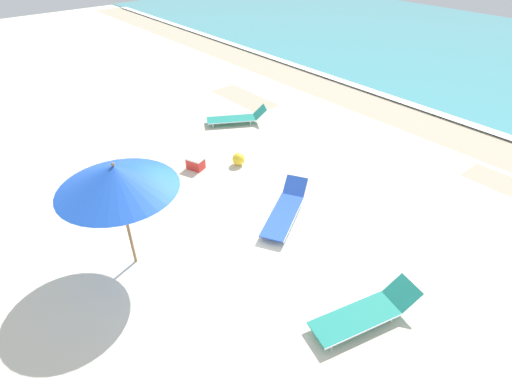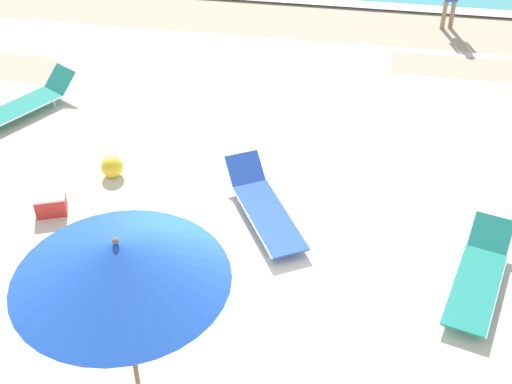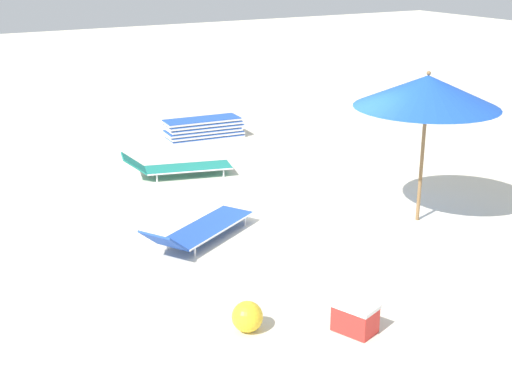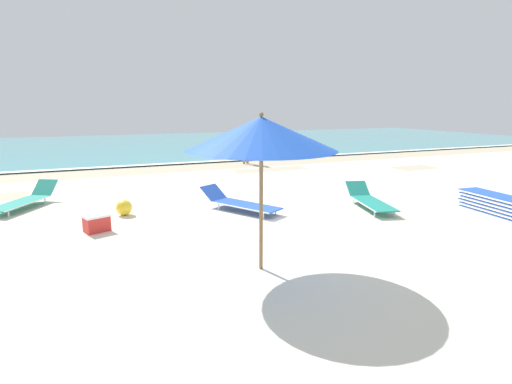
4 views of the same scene
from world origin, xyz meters
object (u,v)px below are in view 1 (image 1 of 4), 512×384
Objects in this scene: beach_ball at (238,159)px; sun_lounger_near_water_left at (237,118)px; beach_umbrella at (116,178)px; sun_lounger_beside_umbrella at (365,313)px; cooler_box at (196,163)px; sun_lounger_under_umbrella at (285,210)px.

sun_lounger_near_water_left is at bearing 142.73° from beach_ball.
sun_lounger_beside_umbrella is (4.20, 2.57, -1.98)m from beach_umbrella.
cooler_box is (-6.62, 0.60, -0.02)m from sun_lounger_beside_umbrella.
sun_lounger_under_umbrella is at bearing 4.84° from sun_lounger_near_water_left.
sun_lounger_under_umbrella reaches higher than sun_lounger_beside_umbrella.
beach_umbrella is 6.63× the size of beach_ball.
beach_umbrella is at bearing -67.43° from beach_ball.
sun_lounger_under_umbrella is at bearing 75.03° from beach_umbrella.
sun_lounger_near_water_left is at bearing 124.63° from sun_lounger_under_umbrella.
cooler_box is at bearing -170.08° from sun_lounger_beside_umbrella.
sun_lounger_near_water_left is (-5.08, 2.44, 0.01)m from sun_lounger_under_umbrella.
beach_umbrella is 4.25× the size of cooler_box.
beach_ball is at bearing 39.07° from cooler_box.
beach_umbrella is at bearing -133.50° from sun_lounger_beside_umbrella.
sun_lounger_beside_umbrella reaches higher than beach_ball.
beach_umbrella reaches higher than sun_lounger_under_umbrella.
sun_lounger_under_umbrella reaches higher than cooler_box.
sun_lounger_beside_umbrella is (3.23, -1.04, 0.00)m from sun_lounger_under_umbrella.
sun_lounger_under_umbrella is (0.96, 3.61, -1.98)m from beach_umbrella.
beach_umbrella is 4.46m from cooler_box.
sun_lounger_under_umbrella is at bearing -13.69° from beach_ball.
beach_ball is (-5.97, 1.71, -0.02)m from sun_lounger_beside_umbrella.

